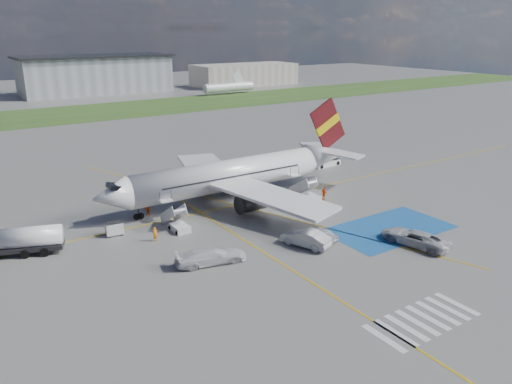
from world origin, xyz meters
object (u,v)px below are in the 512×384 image
car_silver_a (320,233)px  van_white_a (415,236)px  van_white_b (211,254)px  fuel_tanker (19,244)px  car_silver_b (305,238)px  airliner (238,174)px  gpu_cart (114,229)px  belt_loader (327,163)px

car_silver_a → van_white_a: 9.68m
car_silver_a → van_white_b: (-12.15, 1.42, 0.30)m
fuel_tanker → van_white_a: bearing=-10.2°
car_silver_b → airliner: bearing=-118.1°
gpu_cart → car_silver_a: (17.46, -13.11, 0.03)m
fuel_tanker → van_white_a: size_ratio=1.56×
belt_loader → car_silver_a: size_ratio=1.34×
van_white_a → van_white_b: (-19.42, 7.81, -0.02)m
airliner → van_white_a: size_ratio=6.81×
van_white_a → car_silver_a: bearing=-52.4°
belt_loader → car_silver_b: car_silver_b is taller
airliner → van_white_a: 23.72m
fuel_tanker → car_silver_b: size_ratio=1.61×
gpu_cart → van_white_b: van_white_b is taller
gpu_cart → van_white_a: 31.49m
belt_loader → car_silver_b: (-22.56, -22.38, 0.46)m
car_silver_b → van_white_b: van_white_b is taller
fuel_tanker → van_white_a: fuel_tanker is taller
airliner → car_silver_a: (0.13, -16.03, -2.69)m
fuel_tanker → belt_loader: size_ratio=1.53×
belt_loader → car_silver_a: bearing=-137.4°
gpu_cart → car_silver_b: bearing=-35.4°
car_silver_b → fuel_tanker: bearing=-50.3°
car_silver_a → van_white_b: bearing=-17.6°
fuel_tanker → car_silver_b: bearing=-9.4°
airliner → fuel_tanker: size_ratio=4.38×
gpu_cart → car_silver_b: (15.22, -13.53, 0.19)m
car_silver_a → car_silver_b: (-2.24, -0.42, 0.16)m
van_white_a → airliner: bearing=-82.9°
gpu_cart → car_silver_a: size_ratio=0.46×
fuel_tanker → car_silver_b: (24.49, -13.88, -0.31)m
car_silver_a → van_white_a: size_ratio=0.76×
airliner → fuel_tanker: (-26.61, -2.57, -2.22)m
fuel_tanker → belt_loader: fuel_tanker is taller
gpu_cart → belt_loader: 38.80m
car_silver_b → van_white_b: bearing=-31.3°
gpu_cart → van_white_b: size_ratio=0.37×
car_silver_b → van_white_a: van_white_a is taller
fuel_tanker → van_white_a: 39.37m
car_silver_b → van_white_b: (-9.91, 1.84, 0.13)m
car_silver_b → gpu_cart: bearing=-62.4°
van_white_b → car_silver_a: bearing=-84.2°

